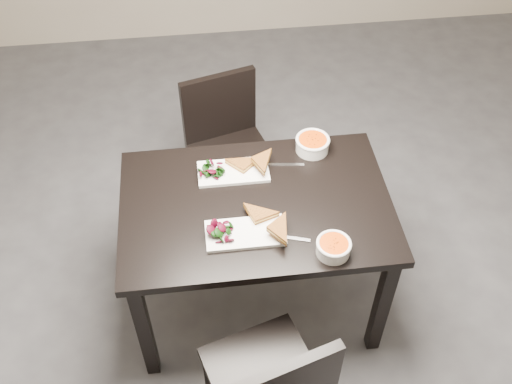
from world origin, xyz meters
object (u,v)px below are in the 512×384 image
at_px(soup_bowl_near, 334,247).
at_px(table, 256,218).
at_px(plate_far, 233,172).
at_px(soup_bowl_far, 312,143).
at_px(chair_far, 227,141).
at_px(plate_near, 245,233).

bearing_deg(soup_bowl_near, table, 131.96).
bearing_deg(plate_far, soup_bowl_far, 16.00).
xyz_separation_m(soup_bowl_near, soup_bowl_far, (0.03, 0.62, 0.00)).
distance_m(soup_bowl_near, plate_far, 0.62).
relative_size(table, chair_far, 1.41).
bearing_deg(plate_near, chair_far, 90.46).
height_order(table, soup_bowl_near, soup_bowl_near).
bearing_deg(plate_near, soup_bowl_near, -21.73).
xyz_separation_m(chair_far, plate_near, (0.01, -0.89, 0.27)).
height_order(chair_far, plate_near, chair_far).
distance_m(table, chair_far, 0.74).
xyz_separation_m(plate_near, plate_far, (-0.02, 0.37, -0.00)).
bearing_deg(soup_bowl_far, plate_far, -164.00).
height_order(plate_near, plate_far, same).
xyz_separation_m(chair_far, soup_bowl_far, (0.38, -0.41, 0.31)).
height_order(chair_far, plate_far, chair_far).
bearing_deg(chair_far, soup_bowl_near, -86.90).
xyz_separation_m(plate_near, soup_bowl_far, (0.38, 0.48, 0.03)).
bearing_deg(soup_bowl_near, soup_bowl_far, 87.23).
bearing_deg(soup_bowl_far, soup_bowl_near, -92.77).
relative_size(chair_far, plate_far, 2.60).
relative_size(plate_near, soup_bowl_far, 2.02).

